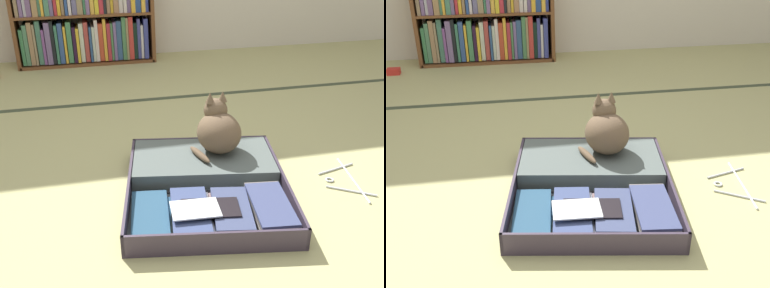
# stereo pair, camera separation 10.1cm
# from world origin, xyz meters

# --- Properties ---
(ground_plane) EXTENTS (10.00, 10.00, 0.00)m
(ground_plane) POSITION_xyz_m (0.00, 0.00, 0.00)
(ground_plane) COLOR tan
(tatami_border) EXTENTS (4.80, 0.05, 0.00)m
(tatami_border) POSITION_xyz_m (0.00, 1.21, 0.00)
(tatami_border) COLOR #3C4530
(tatami_border) RESTS_ON ground_plane
(bookshelf) EXTENTS (1.15, 0.28, 0.84)m
(bookshelf) POSITION_xyz_m (-0.46, 2.24, 0.40)
(bookshelf) COLOR brown
(bookshelf) RESTS_ON ground_plane
(open_suitcase) EXTENTS (0.83, 0.91, 0.10)m
(open_suitcase) POSITION_xyz_m (0.02, -0.00, 0.04)
(open_suitcase) COLOR #3D3243
(open_suitcase) RESTS_ON ground_plane
(black_cat) EXTENTS (0.26, 0.27, 0.29)m
(black_cat) POSITION_xyz_m (0.12, 0.19, 0.21)
(black_cat) COLOR brown
(black_cat) RESTS_ON open_suitcase
(clothes_hanger) EXTENTS (0.24, 0.40, 0.01)m
(clothes_hanger) POSITION_xyz_m (0.68, -0.07, 0.00)
(clothes_hanger) COLOR silver
(clothes_hanger) RESTS_ON ground_plane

